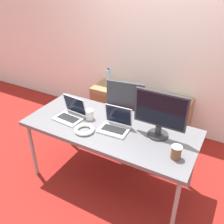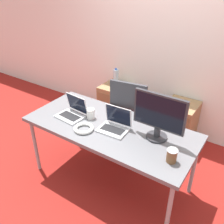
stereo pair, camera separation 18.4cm
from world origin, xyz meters
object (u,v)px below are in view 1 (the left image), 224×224
(water_bottle, at_px, (108,78))
(coffee_cup_white, at_px, (90,115))
(cabinet_left, at_px, (109,103))
(cable_coil, at_px, (84,130))
(cabinet_right, at_px, (173,120))
(monitor, at_px, (160,114))
(laptop_left, at_px, (115,125))
(laptop_right, at_px, (71,114))
(coffee_cup_brown, at_px, (176,152))
(office_chair, at_px, (128,123))

(water_bottle, relative_size, coffee_cup_white, 2.59)
(cabinet_left, height_order, water_bottle, water_bottle)
(cabinet_left, relative_size, cable_coil, 2.94)
(cabinet_left, bearing_deg, cabinet_right, 0.00)
(monitor, height_order, cable_coil, monitor)
(monitor, bearing_deg, cabinet_right, 96.06)
(laptop_left, height_order, monitor, monitor)
(cabinet_right, relative_size, water_bottle, 2.15)
(water_bottle, bearing_deg, cabinet_left, -90.00)
(cabinet_right, distance_m, laptop_right, 1.55)
(coffee_cup_white, bearing_deg, monitor, 4.94)
(cabinet_right, distance_m, coffee_cup_brown, 1.45)
(coffee_cup_white, bearing_deg, water_bottle, 110.10)
(cabinet_right, xyz_separation_m, coffee_cup_brown, (0.36, -1.31, 0.51))
(coffee_cup_white, xyz_separation_m, coffee_cup_brown, (0.99, -0.18, 0.01))
(laptop_right, bearing_deg, laptop_left, 4.90)
(monitor, bearing_deg, office_chair, 135.40)
(cabinet_right, bearing_deg, monitor, -83.94)
(cable_coil, bearing_deg, monitor, 23.29)
(cabinet_left, xyz_separation_m, laptop_right, (0.22, -1.21, 0.50))
(laptop_right, bearing_deg, cabinet_left, 100.45)
(office_chair, relative_size, laptop_left, 3.46)
(coffee_cup_brown, bearing_deg, laptop_left, 168.00)
(laptop_left, bearing_deg, office_chair, 103.51)
(office_chair, bearing_deg, monitor, -44.60)
(cabinet_right, height_order, cable_coil, cable_coil)
(laptop_right, distance_m, coffee_cup_brown, 1.19)
(monitor, bearing_deg, cabinet_left, 137.38)
(cabinet_right, bearing_deg, coffee_cup_brown, -74.69)
(office_chair, height_order, coffee_cup_brown, office_chair)
(laptop_right, height_order, coffee_cup_white, laptop_right)
(monitor, bearing_deg, laptop_left, -166.43)
(office_chair, height_order, cabinet_right, office_chair)
(office_chair, height_order, cabinet_left, office_chair)
(laptop_left, distance_m, monitor, 0.47)
(cabinet_left, xyz_separation_m, water_bottle, (0.00, 0.00, 0.43))
(water_bottle, distance_m, laptop_left, 1.39)
(cabinet_right, bearing_deg, water_bottle, 179.88)
(laptop_right, xyz_separation_m, coffee_cup_brown, (1.18, -0.10, 0.01))
(monitor, xyz_separation_m, coffee_cup_white, (-0.75, -0.06, -0.19))
(coffee_cup_white, bearing_deg, cabinet_right, 60.84)
(cabinet_right, distance_m, water_bottle, 1.13)
(coffee_cup_brown, bearing_deg, monitor, 135.57)
(coffee_cup_white, distance_m, coffee_cup_brown, 1.01)
(cabinet_right, xyz_separation_m, monitor, (0.11, -1.07, 0.69))
(cabinet_right, height_order, coffee_cup_white, coffee_cup_white)
(cabinet_left, bearing_deg, coffee_cup_brown, -42.95)
(cabinet_left, xyz_separation_m, laptop_left, (0.75, -1.17, 0.50))
(laptop_left, distance_m, cable_coil, 0.31)
(cabinet_right, xyz_separation_m, water_bottle, (-1.05, 0.00, 0.43))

